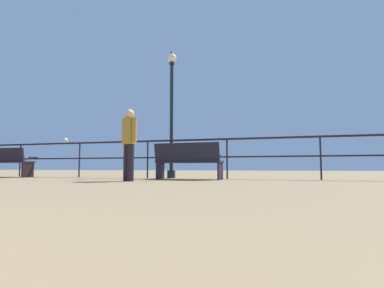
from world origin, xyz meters
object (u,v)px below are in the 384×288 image
Objects in this scene: bench_near_left at (188,160)px; seagull_on_rail at (66,140)px; bench_far_left at (4,161)px; lamppost_center at (172,106)px; person_by_bench at (129,140)px.

bench_near_left is 4.38m from seagull_on_rail.
bench_far_left is 5.52m from lamppost_center.
lamppost_center is at bearing 2.40° from seagull_on_rail.
bench_far_left is 6.02× the size of seagull_on_rail.
person_by_bench reaches higher than bench_far_left.
bench_far_left is 1.09× the size of person_by_bench.
bench_near_left is (5.98, -0.01, -0.01)m from bench_far_left.
bench_near_left is at bearing -0.08° from bench_far_left.
bench_near_left is at bearing 50.49° from person_by_bench.
bench_far_left is 5.98m from bench_near_left.
person_by_bench is at bearing -13.88° from bench_far_left.
lamppost_center reaches higher than bench_near_left.
bench_far_left is at bearing 166.12° from person_by_bench.
lamppost_center is (-0.76, 0.84, 1.58)m from bench_near_left.
bench_near_left reaches higher than bench_far_left.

